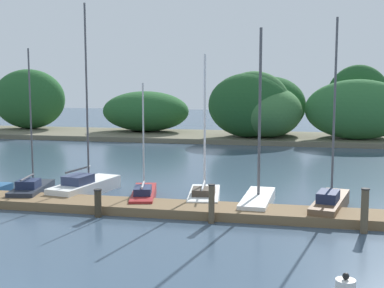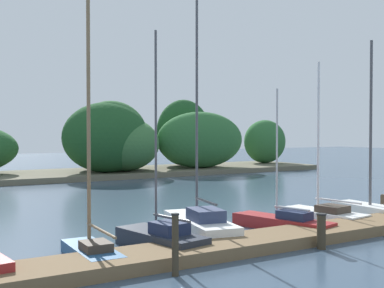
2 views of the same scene
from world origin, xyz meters
TOP-DOWN VIEW (x-y plane):
  - dock_pier at (0.00, 10.32)m, footprint 22.27×1.80m
  - far_shore at (1.61, 35.96)m, footprint 47.00×8.26m
  - sailboat_2 at (-3.77, 11.68)m, footprint 1.69×3.51m
  - sailboat_3 at (-1.68, 12.78)m, footprint 2.03×4.52m
  - sailboat_4 at (1.28, 11.99)m, footprint 1.79×4.07m
  - sailboat_5 at (3.82, 12.51)m, footprint 1.70×3.76m
  - sailboat_6 at (6.16, 11.97)m, footprint 1.23×4.09m
  - sailboat_7 at (9.01, 11.68)m, footprint 1.77×4.44m
  - mooring_piling_2 at (0.36, 9.17)m, footprint 0.30×0.30m
  - mooring_piling_3 at (4.71, 9.22)m, footprint 0.25×0.25m
  - mooring_piling_4 at (9.99, 9.09)m, footprint 0.29×0.29m
  - channel_buoy_0 at (8.99, 3.83)m, footprint 0.49×0.49m

SIDE VIEW (x-z plane):
  - dock_pier at x=0.00m, z-range 0.00..0.35m
  - channel_buoy_0 at x=8.99m, z-range -0.07..0.42m
  - sailboat_4 at x=1.28m, z-range -2.22..2.82m
  - sailboat_5 at x=3.82m, z-range -2.81..3.44m
  - sailboat_2 at x=-3.77m, z-range -2.90..3.62m
  - sailboat_6 at x=6.16m, z-range -3.22..3.99m
  - sailboat_7 at x=9.01m, z-range -3.35..4.18m
  - sailboat_3 at x=-1.68m, z-range -3.84..4.68m
  - mooring_piling_2 at x=0.36m, z-range 0.01..1.07m
  - mooring_piling_3 at x=4.71m, z-range 0.01..1.44m
  - mooring_piling_4 at x=9.99m, z-range 0.01..1.55m
  - far_shore at x=1.61m, z-range -0.62..5.83m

